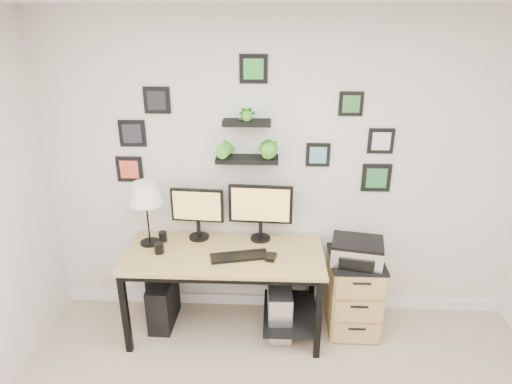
{
  "coord_description": "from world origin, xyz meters",
  "views": [
    {
      "loc": [
        -0.09,
        -1.36,
        2.48
      ],
      "look_at": [
        -0.23,
        1.83,
        1.2
      ],
      "focal_mm": 30.0,
      "sensor_mm": 36.0,
      "label": 1
    }
  ],
  "objects_px": {
    "monitor_right": "(261,208)",
    "table_lamp": "(145,195)",
    "desk": "(229,264)",
    "file_cabinet": "(353,292)",
    "monitor_left": "(197,210)",
    "pc_tower_black": "(163,302)",
    "printer": "(357,251)",
    "mug": "(159,248)",
    "pc_tower_grey": "(279,308)"
  },
  "relations": [
    {
      "from": "monitor_left",
      "to": "monitor_right",
      "type": "relative_size",
      "value": 0.85
    },
    {
      "from": "monitor_left",
      "to": "table_lamp",
      "type": "bearing_deg",
      "value": -165.01
    },
    {
      "from": "pc_tower_black",
      "to": "monitor_right",
      "type": "bearing_deg",
      "value": 12.73
    },
    {
      "from": "monitor_left",
      "to": "file_cabinet",
      "type": "height_order",
      "value": "monitor_left"
    },
    {
      "from": "monitor_left",
      "to": "mug",
      "type": "bearing_deg",
      "value": -136.26
    },
    {
      "from": "desk",
      "to": "printer",
      "type": "xyz_separation_m",
      "value": [
        1.03,
        0.02,
        0.14
      ]
    },
    {
      "from": "desk",
      "to": "monitor_left",
      "type": "height_order",
      "value": "monitor_left"
    },
    {
      "from": "pc_tower_black",
      "to": "file_cabinet",
      "type": "xyz_separation_m",
      "value": [
        1.63,
        0.03,
        0.13
      ]
    },
    {
      "from": "desk",
      "to": "monitor_right",
      "type": "height_order",
      "value": "monitor_right"
    },
    {
      "from": "desk",
      "to": "monitor_left",
      "type": "relative_size",
      "value": 3.53
    },
    {
      "from": "pc_tower_grey",
      "to": "mug",
      "type": "bearing_deg",
      "value": -177.93
    },
    {
      "from": "desk",
      "to": "printer",
      "type": "distance_m",
      "value": 1.04
    },
    {
      "from": "printer",
      "to": "table_lamp",
      "type": "bearing_deg",
      "value": 177.29
    },
    {
      "from": "table_lamp",
      "to": "pc_tower_grey",
      "type": "xyz_separation_m",
      "value": [
        1.09,
        -0.12,
        -0.97
      ]
    },
    {
      "from": "table_lamp",
      "to": "printer",
      "type": "distance_m",
      "value": 1.76
    },
    {
      "from": "pc_tower_black",
      "to": "table_lamp",
      "type": "bearing_deg",
      "value": 143.79
    },
    {
      "from": "pc_tower_grey",
      "to": "file_cabinet",
      "type": "bearing_deg",
      "value": 7.69
    },
    {
      "from": "mug",
      "to": "pc_tower_black",
      "type": "relative_size",
      "value": 0.2
    },
    {
      "from": "monitor_left",
      "to": "file_cabinet",
      "type": "relative_size",
      "value": 0.68
    },
    {
      "from": "table_lamp",
      "to": "pc_tower_grey",
      "type": "height_order",
      "value": "table_lamp"
    },
    {
      "from": "monitor_right",
      "to": "pc_tower_black",
      "type": "xyz_separation_m",
      "value": [
        -0.84,
        -0.17,
        -0.83
      ]
    },
    {
      "from": "file_cabinet",
      "to": "pc_tower_grey",
      "type": "bearing_deg",
      "value": -172.31
    },
    {
      "from": "printer",
      "to": "monitor_right",
      "type": "bearing_deg",
      "value": 166.6
    },
    {
      "from": "file_cabinet",
      "to": "monitor_right",
      "type": "bearing_deg",
      "value": 169.77
    },
    {
      "from": "pc_tower_black",
      "to": "file_cabinet",
      "type": "height_order",
      "value": "file_cabinet"
    },
    {
      "from": "monitor_left",
      "to": "file_cabinet",
      "type": "distance_m",
      "value": 1.5
    },
    {
      "from": "file_cabinet",
      "to": "printer",
      "type": "bearing_deg",
      "value": -106.92
    },
    {
      "from": "mug",
      "to": "file_cabinet",
      "type": "relative_size",
      "value": 0.13
    },
    {
      "from": "printer",
      "to": "pc_tower_grey",
      "type": "bearing_deg",
      "value": -176.11
    },
    {
      "from": "monitor_right",
      "to": "table_lamp",
      "type": "bearing_deg",
      "value": -173.43
    },
    {
      "from": "mug",
      "to": "desk",
      "type": "bearing_deg",
      "value": 6.38
    },
    {
      "from": "file_cabinet",
      "to": "printer",
      "type": "xyz_separation_m",
      "value": [
        -0.01,
        -0.04,
        0.43
      ]
    },
    {
      "from": "monitor_right",
      "to": "mug",
      "type": "xyz_separation_m",
      "value": [
        -0.8,
        -0.26,
        -0.25
      ]
    },
    {
      "from": "monitor_left",
      "to": "pc_tower_black",
      "type": "xyz_separation_m",
      "value": [
        -0.31,
        -0.17,
        -0.81
      ]
    },
    {
      "from": "monitor_left",
      "to": "printer",
      "type": "xyz_separation_m",
      "value": [
        1.31,
        -0.19,
        -0.25
      ]
    },
    {
      "from": "table_lamp",
      "to": "file_cabinet",
      "type": "height_order",
      "value": "table_lamp"
    },
    {
      "from": "monitor_left",
      "to": "monitor_right",
      "type": "height_order",
      "value": "monitor_right"
    },
    {
      "from": "file_cabinet",
      "to": "printer",
      "type": "relative_size",
      "value": 1.49
    },
    {
      "from": "desk",
      "to": "pc_tower_grey",
      "type": "xyz_separation_m",
      "value": [
        0.42,
        -0.03,
        -0.41
      ]
    },
    {
      "from": "monitor_left",
      "to": "pc_tower_grey",
      "type": "xyz_separation_m",
      "value": [
        0.7,
        -0.23,
        -0.8
      ]
    },
    {
      "from": "pc_tower_grey",
      "to": "printer",
      "type": "relative_size",
      "value": 1.0
    },
    {
      "from": "pc_tower_black",
      "to": "printer",
      "type": "bearing_deg",
      "value": 0.65
    },
    {
      "from": "pc_tower_black",
      "to": "file_cabinet",
      "type": "distance_m",
      "value": 1.64
    },
    {
      "from": "desk",
      "to": "table_lamp",
      "type": "height_order",
      "value": "table_lamp"
    },
    {
      "from": "pc_tower_grey",
      "to": "file_cabinet",
      "type": "height_order",
      "value": "file_cabinet"
    },
    {
      "from": "monitor_right",
      "to": "mug",
      "type": "distance_m",
      "value": 0.88
    },
    {
      "from": "file_cabinet",
      "to": "monitor_left",
      "type": "bearing_deg",
      "value": 173.82
    },
    {
      "from": "monitor_right",
      "to": "pc_tower_grey",
      "type": "bearing_deg",
      "value": -53.38
    },
    {
      "from": "monitor_right",
      "to": "printer",
      "type": "height_order",
      "value": "monitor_right"
    },
    {
      "from": "pc_tower_grey",
      "to": "table_lamp",
      "type": "bearing_deg",
      "value": 173.6
    }
  ]
}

